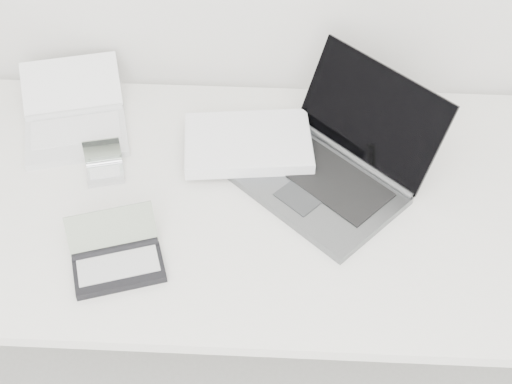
{
  "coord_description": "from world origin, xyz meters",
  "views": [
    {
      "loc": [
        0.02,
        0.44,
        1.96
      ],
      "look_at": [
        -0.03,
        1.51,
        0.79
      ],
      "focal_mm": 50.0,
      "sensor_mm": 36.0,
      "label": 1
    }
  ],
  "objects_px": {
    "laptop_large": "(297,156)",
    "desk": "(269,210)",
    "palmtop_charcoal": "(117,259)",
    "netbook_open_white": "(75,122)"
  },
  "relations": [
    {
      "from": "desk",
      "to": "netbook_open_white",
      "type": "relative_size",
      "value": 4.37
    },
    {
      "from": "palmtop_charcoal",
      "to": "netbook_open_white",
      "type": "bearing_deg",
      "value": 95.71
    },
    {
      "from": "palmtop_charcoal",
      "to": "laptop_large",
      "type": "bearing_deg",
      "value": 21.6
    },
    {
      "from": "laptop_large",
      "to": "desk",
      "type": "bearing_deg",
      "value": -78.68
    },
    {
      "from": "netbook_open_white",
      "to": "palmtop_charcoal",
      "type": "bearing_deg",
      "value": -81.26
    },
    {
      "from": "desk",
      "to": "laptop_large",
      "type": "xyz_separation_m",
      "value": [
        0.06,
        0.1,
        0.09
      ]
    },
    {
      "from": "laptop_large",
      "to": "netbook_open_white",
      "type": "distance_m",
      "value": 0.57
    },
    {
      "from": "desk",
      "to": "laptop_large",
      "type": "bearing_deg",
      "value": 58.4
    },
    {
      "from": "desk",
      "to": "netbook_open_white",
      "type": "xyz_separation_m",
      "value": [
        -0.5,
        0.21,
        0.07
      ]
    },
    {
      "from": "desk",
      "to": "palmtop_charcoal",
      "type": "height_order",
      "value": "palmtop_charcoal"
    }
  ]
}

